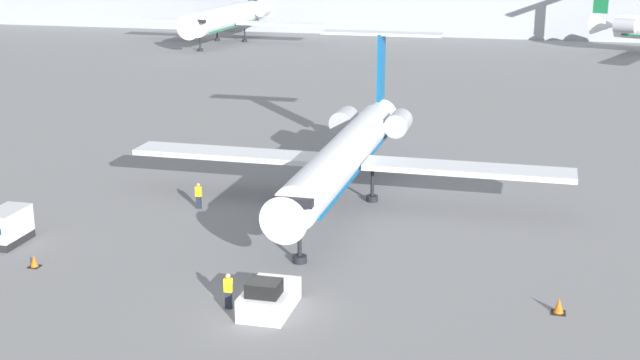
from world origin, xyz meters
TOP-DOWN VIEW (x-y plane):
  - ground_plane at (0.00, 0.00)m, footprint 600.00×600.00m
  - airplane_main at (0.11, 18.68)m, footprint 29.80×28.05m
  - pushback_tug at (0.26, 0.54)m, footprint 2.23×3.78m
  - luggage_cart at (-17.39, 5.94)m, footprint 1.66×3.06m
  - worker_near_tug at (-1.73, 0.30)m, footprint 0.40×0.26m
  - worker_by_wing at (-9.00, 14.92)m, footprint 0.40×0.24m
  - traffic_cone_left at (-13.91, 2.92)m, footprint 0.60×0.60m
  - traffic_cone_right at (13.91, 3.61)m, footprint 0.68×0.68m
  - airplane_parked_far_left at (-36.21, 97.45)m, footprint 31.32×29.75m

SIDE VIEW (x-z plane):
  - ground_plane at x=0.00m, z-range 0.00..0.00m
  - traffic_cone_left at x=-13.91m, z-range -0.02..0.64m
  - traffic_cone_right at x=13.91m, z-range -0.02..0.75m
  - pushback_tug at x=0.26m, z-range -0.24..1.60m
  - worker_by_wing at x=-9.00m, z-range 0.04..1.79m
  - worker_near_tug at x=-1.73m, z-range 0.05..1.88m
  - luggage_cart at x=-17.39m, z-range 0.00..2.08m
  - airplane_main at x=0.11m, z-range -1.54..8.49m
  - airplane_parked_far_left at x=-36.21m, z-range -1.51..9.31m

